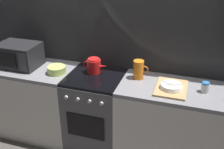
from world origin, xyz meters
name	(u,v)px	position (x,y,z in m)	size (l,w,h in m)	color
ground_plane	(97,142)	(0.00, 0.00, 0.00)	(8.00, 8.00, 0.00)	#47423D
back_wall	(104,40)	(0.00, 0.32, 1.20)	(3.60, 0.05, 2.40)	gray
counter_left	(28,99)	(-0.90, 0.00, 0.45)	(1.20, 0.60, 0.90)	silver
stove_unit	(96,111)	(0.00, 0.00, 0.45)	(0.60, 0.63, 0.90)	#4C4C51
counter_right	(175,126)	(0.90, 0.00, 0.45)	(1.20, 0.60, 0.90)	silver
microwave	(19,55)	(-0.92, -0.01, 1.04)	(0.46, 0.35, 0.27)	black
kettle	(94,66)	(-0.04, 0.09, 0.98)	(0.28, 0.15, 0.17)	red
mixing_bowl	(57,70)	(-0.43, -0.06, 0.94)	(0.20, 0.20, 0.08)	#B7D166
pitcher	(139,70)	(0.46, 0.10, 1.00)	(0.16, 0.11, 0.20)	orange
dish_pile	(171,87)	(0.82, -0.04, 0.92)	(0.30, 0.40, 0.07)	tan
spice_jar	(205,87)	(1.13, 0.01, 0.95)	(0.08, 0.08, 0.10)	silver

